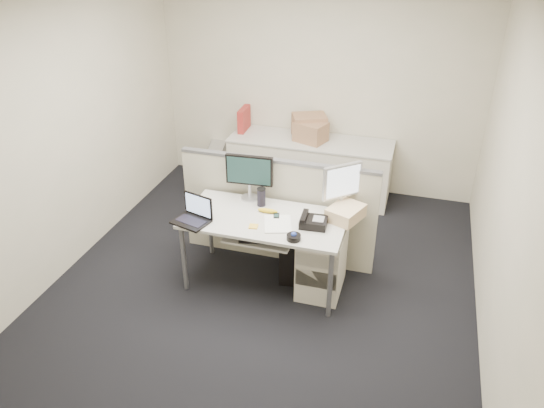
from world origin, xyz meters
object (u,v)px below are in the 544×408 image
(desk, at_px, (265,224))
(desk_phone, at_px, (314,222))
(laptop, at_px, (190,211))
(monitor_main, at_px, (250,177))

(desk, height_order, desk_phone, desk_phone)
(desk, height_order, laptop, laptop)
(desk_phone, bearing_deg, laptop, -169.79)
(desk, distance_m, desk_phone, 0.48)
(monitor_main, distance_m, laptop, 0.71)
(monitor_main, relative_size, laptop, 1.46)
(monitor_main, bearing_deg, desk, -55.80)
(desk, distance_m, laptop, 0.70)
(desk, distance_m, monitor_main, 0.50)
(laptop, bearing_deg, desk_phone, 29.23)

